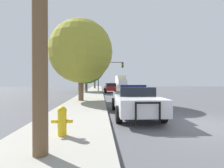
{
  "coord_description": "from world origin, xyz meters",
  "views": [
    {
      "loc": [
        -3.96,
        -6.42,
        1.67
      ],
      "look_at": [
        -2.11,
        21.28,
        1.32
      ],
      "focal_mm": 28.0,
      "sensor_mm": 36.0,
      "label": 1
    }
  ],
  "objects_px": {
    "police_car": "(134,100)",
    "box_truck": "(121,81)",
    "tree_sidewalk_mid": "(86,64)",
    "fire_hydrant": "(62,120)",
    "tree_sidewalk_far": "(95,66)",
    "car_background_distant": "(112,85)",
    "tree_sidewalk_near": "(81,51)",
    "traffic_light": "(109,70)",
    "car_background_midblock": "(111,88)"
  },
  "relations": [
    {
      "from": "fire_hydrant",
      "to": "tree_sidewalk_far",
      "type": "relative_size",
      "value": 0.11
    },
    {
      "from": "box_truck",
      "to": "tree_sidewalk_far",
      "type": "xyz_separation_m",
      "value": [
        -7.16,
        -7.41,
        3.57
      ]
    },
    {
      "from": "tree_sidewalk_far",
      "to": "tree_sidewalk_mid",
      "type": "relative_size",
      "value": 1.01
    },
    {
      "from": "tree_sidewalk_mid",
      "to": "tree_sidewalk_near",
      "type": "bearing_deg",
      "value": -87.23
    },
    {
      "from": "car_background_distant",
      "to": "tree_sidewalk_far",
      "type": "bearing_deg",
      "value": -135.5
    },
    {
      "from": "car_background_midblock",
      "to": "box_truck",
      "type": "relative_size",
      "value": 0.54
    },
    {
      "from": "traffic_light",
      "to": "car_background_midblock",
      "type": "distance_m",
      "value": 3.83
    },
    {
      "from": "tree_sidewalk_near",
      "to": "tree_sidewalk_far",
      "type": "bearing_deg",
      "value": 89.5
    },
    {
      "from": "fire_hydrant",
      "to": "traffic_light",
      "type": "xyz_separation_m",
      "value": [
        2.5,
        24.36,
        3.13
      ]
    },
    {
      "from": "car_background_midblock",
      "to": "tree_sidewalk_far",
      "type": "bearing_deg",
      "value": 98.9
    },
    {
      "from": "car_background_distant",
      "to": "tree_sidewalk_near",
      "type": "relative_size",
      "value": 0.62
    },
    {
      "from": "car_background_distant",
      "to": "tree_sidewalk_far",
      "type": "distance_m",
      "value": 7.66
    },
    {
      "from": "traffic_light",
      "to": "fire_hydrant",
      "type": "bearing_deg",
      "value": -95.86
    },
    {
      "from": "police_car",
      "to": "box_truck",
      "type": "bearing_deg",
      "value": -94.52
    },
    {
      "from": "police_car",
      "to": "tree_sidewalk_far",
      "type": "relative_size",
      "value": 0.73
    },
    {
      "from": "traffic_light",
      "to": "car_background_midblock",
      "type": "xyz_separation_m",
      "value": [
        0.19,
        -2.47,
        -2.93
      ]
    },
    {
      "from": "car_background_distant",
      "to": "traffic_light",
      "type": "bearing_deg",
      "value": -94.58
    },
    {
      "from": "fire_hydrant",
      "to": "tree_sidewalk_far",
      "type": "distance_m",
      "value": 37.35
    },
    {
      "from": "police_car",
      "to": "tree_sidewalk_far",
      "type": "bearing_deg",
      "value": -83.56
    },
    {
      "from": "fire_hydrant",
      "to": "tree_sidewalk_far",
      "type": "bearing_deg",
      "value": 90.4
    },
    {
      "from": "tree_sidewalk_mid",
      "to": "traffic_light",
      "type": "bearing_deg",
      "value": 18.32
    },
    {
      "from": "box_truck",
      "to": "tree_sidewalk_mid",
      "type": "xyz_separation_m",
      "value": [
        -8.07,
        -21.31,
        2.67
      ]
    },
    {
      "from": "traffic_light",
      "to": "car_background_distant",
      "type": "relative_size",
      "value": 1.22
    },
    {
      "from": "traffic_light",
      "to": "tree_sidewalk_far",
      "type": "xyz_separation_m",
      "value": [
        -2.76,
        12.68,
        1.68
      ]
    },
    {
      "from": "car_background_midblock",
      "to": "fire_hydrant",
      "type": "bearing_deg",
      "value": -99.14
    },
    {
      "from": "traffic_light",
      "to": "tree_sidewalk_mid",
      "type": "bearing_deg",
      "value": -161.68
    },
    {
      "from": "car_background_distant",
      "to": "tree_sidewalk_mid",
      "type": "distance_m",
      "value": 19.22
    },
    {
      "from": "car_background_midblock",
      "to": "car_background_distant",
      "type": "xyz_separation_m",
      "value": [
        1.47,
        19.33,
        -0.05
      ]
    },
    {
      "from": "box_truck",
      "to": "tree_sidewalk_far",
      "type": "height_order",
      "value": "tree_sidewalk_far"
    },
    {
      "from": "tree_sidewalk_mid",
      "to": "tree_sidewalk_far",
      "type": "bearing_deg",
      "value": 86.27
    },
    {
      "from": "police_car",
      "to": "car_background_distant",
      "type": "xyz_separation_m",
      "value": [
        1.39,
        37.6,
        -0.05
      ]
    },
    {
      "from": "tree_sidewalk_far",
      "to": "police_car",
      "type": "bearing_deg",
      "value": -84.82
    },
    {
      "from": "fire_hydrant",
      "to": "box_truck",
      "type": "relative_size",
      "value": 0.11
    },
    {
      "from": "tree_sidewalk_far",
      "to": "tree_sidewalk_mid",
      "type": "distance_m",
      "value": 13.95
    },
    {
      "from": "box_truck",
      "to": "tree_sidewalk_near",
      "type": "distance_m",
      "value": 35.89
    },
    {
      "from": "car_background_distant",
      "to": "box_truck",
      "type": "relative_size",
      "value": 0.55
    },
    {
      "from": "traffic_light",
      "to": "box_truck",
      "type": "bearing_deg",
      "value": 77.63
    },
    {
      "from": "fire_hydrant",
      "to": "car_background_distant",
      "type": "xyz_separation_m",
      "value": [
        4.16,
        41.23,
        0.15
      ]
    },
    {
      "from": "car_background_distant",
      "to": "box_truck",
      "type": "distance_m",
      "value": 4.37
    },
    {
      "from": "box_truck",
      "to": "tree_sidewalk_near",
      "type": "relative_size",
      "value": 1.12
    },
    {
      "from": "traffic_light",
      "to": "tree_sidewalk_near",
      "type": "bearing_deg",
      "value": -101.35
    },
    {
      "from": "box_truck",
      "to": "tree_sidewalk_mid",
      "type": "distance_m",
      "value": 22.94
    },
    {
      "from": "tree_sidewalk_far",
      "to": "tree_sidewalk_mid",
      "type": "xyz_separation_m",
      "value": [
        -0.91,
        -13.89,
        -0.89
      ]
    },
    {
      "from": "car_background_distant",
      "to": "tree_sidewalk_near",
      "type": "height_order",
      "value": "tree_sidewalk_near"
    },
    {
      "from": "tree_sidewalk_mid",
      "to": "car_background_distant",
      "type": "bearing_deg",
      "value": 73.58
    },
    {
      "from": "police_car",
      "to": "fire_hydrant",
      "type": "xyz_separation_m",
      "value": [
        -2.77,
        -3.63,
        -0.2
      ]
    },
    {
      "from": "fire_hydrant",
      "to": "tree_sidewalk_far",
      "type": "xyz_separation_m",
      "value": [
        -0.26,
        37.04,
        4.8
      ]
    },
    {
      "from": "police_car",
      "to": "tree_sidewalk_far",
      "type": "distance_m",
      "value": 33.87
    },
    {
      "from": "traffic_light",
      "to": "box_truck",
      "type": "relative_size",
      "value": 0.67
    },
    {
      "from": "traffic_light",
      "to": "tree_sidewalk_near",
      "type": "height_order",
      "value": "tree_sidewalk_near"
    }
  ]
}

